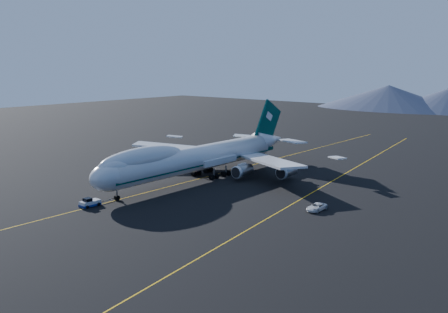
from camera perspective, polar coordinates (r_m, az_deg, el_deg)
The scene contains 6 objects.
ground at distance 131.97m, azimuth -3.06°, elevation -2.61°, with size 500.00×500.00×0.00m, color black.
taxiway_line_main at distance 131.96m, azimuth -3.06°, elevation -2.60°, with size 0.25×220.00×0.01m, color #EAAE0D.
taxiway_line_side at distance 122.72m, azimuth 10.56°, elevation -3.78°, with size 0.25×200.00×0.01m, color #EAAE0D.
boeing_747 at distance 130.79m, azimuth -3.08°, elevation -0.12°, with size 59.62×72.43×19.37m.
pushback_tug at distance 110.90m, azimuth -15.06°, elevation -5.21°, with size 2.59×4.42×1.91m.
service_van at distance 105.76m, azimuth 10.54°, elevation -5.70°, with size 2.51×5.45×1.51m, color silver.
Camera 1 is at (87.31, -94.27, 30.10)m, focal length 40.00 mm.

